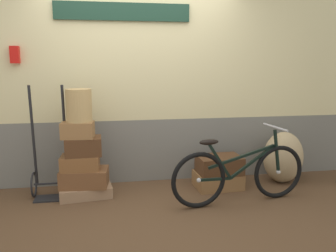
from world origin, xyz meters
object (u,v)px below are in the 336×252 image
object	(u,v)px
suitcase_3	(84,146)
burlap_sack	(283,157)
suitcase_4	(78,130)
suitcase_0	(86,191)
suitcase_5	(218,180)
suitcase_1	(84,177)
wicker_basket	(79,105)
suitcase_2	(80,163)
suitcase_6	(219,165)
luggage_trolley	(51,172)
bicycle	(240,174)

from	to	relation	value
suitcase_3	burlap_sack	xyz separation A→B (m)	(2.54, 0.08, -0.27)
suitcase_3	suitcase_4	distance (m)	0.21
suitcase_0	suitcase_5	world-z (taller)	suitcase_5
suitcase_1	wicker_basket	world-z (taller)	wicker_basket
suitcase_3	suitcase_2	bearing A→B (deg)	-168.90
suitcase_6	burlap_sack	world-z (taller)	burlap_sack
suitcase_2	suitcase_4	bearing A→B (deg)	-134.06
suitcase_1	suitcase_2	xyz separation A→B (m)	(-0.04, -0.01, 0.19)
suitcase_0	suitcase_3	bearing A→B (deg)	-124.31
luggage_trolley	burlap_sack	size ratio (longest dim) A/B	1.95
burlap_sack	suitcase_3	bearing A→B (deg)	-178.14
suitcase_3	luggage_trolley	xyz separation A→B (m)	(-0.39, 0.08, -0.31)
suitcase_5	suitcase_6	world-z (taller)	suitcase_6
burlap_sack	suitcase_6	bearing A→B (deg)	-175.25
suitcase_2	suitcase_4	size ratio (longest dim) A/B	1.22
luggage_trolley	bicycle	size ratio (longest dim) A/B	0.82
suitcase_5	burlap_sack	xyz separation A→B (m)	(0.90, 0.05, 0.24)
suitcase_4	suitcase_5	bearing A→B (deg)	6.96
suitcase_4	suitcase_6	size ratio (longest dim) A/B	0.66
suitcase_3	suitcase_5	xyz separation A→B (m)	(1.64, 0.03, -0.51)
suitcase_0	suitcase_6	bearing A→B (deg)	-6.71
suitcase_0	suitcase_5	distance (m)	1.64
suitcase_4	bicycle	xyz separation A→B (m)	(1.78, -0.46, -0.47)
suitcase_4	suitcase_0	bearing A→B (deg)	28.11
burlap_sack	wicker_basket	bearing A→B (deg)	-178.34
suitcase_1	suitcase_4	world-z (taller)	suitcase_4
suitcase_4	suitcase_6	bearing A→B (deg)	6.12
suitcase_2	suitcase_3	world-z (taller)	suitcase_3
suitcase_3	suitcase_6	world-z (taller)	suitcase_3
suitcase_0	suitcase_6	world-z (taller)	suitcase_6
suitcase_2	suitcase_3	xyz separation A→B (m)	(0.04, 0.01, 0.19)
suitcase_1	suitcase_3	world-z (taller)	suitcase_3
suitcase_3	bicycle	xyz separation A→B (m)	(1.72, -0.48, -0.27)
suitcase_3	burlap_sack	size ratio (longest dim) A/B	0.60
luggage_trolley	suitcase_5	bearing A→B (deg)	-1.38
suitcase_0	luggage_trolley	distance (m)	0.46
suitcase_2	suitcase_5	xyz separation A→B (m)	(1.68, 0.04, -0.32)
suitcase_4	wicker_basket	distance (m)	0.28
bicycle	suitcase_3	bearing A→B (deg)	164.50
suitcase_0	wicker_basket	distance (m)	1.02
suitcase_1	bicycle	world-z (taller)	bicycle
suitcase_0	luggage_trolley	bearing A→B (deg)	162.05
suitcase_1	suitcase_6	bearing A→B (deg)	5.83
suitcase_4	burlap_sack	bearing A→B (deg)	7.45
suitcase_0	suitcase_6	xyz separation A→B (m)	(1.64, 0.00, 0.24)
wicker_basket	suitcase_5	bearing A→B (deg)	0.85
suitcase_6	bicycle	size ratio (longest dim) A/B	0.33
suitcase_0	suitcase_2	world-z (taller)	suitcase_2
suitcase_5	wicker_basket	xyz separation A→B (m)	(-1.67, -0.02, 0.99)
suitcase_1	wicker_basket	xyz separation A→B (m)	(-0.03, 0.00, 0.85)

